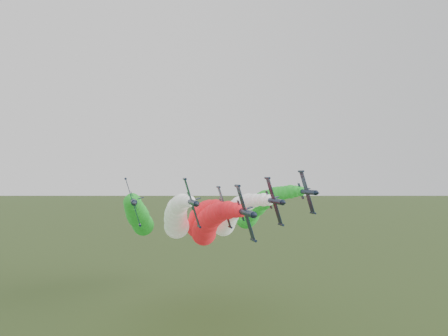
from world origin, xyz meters
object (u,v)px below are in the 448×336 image
Objects in this scene: jet_lead at (208,225)px; jet_outer_left at (139,216)px; jet_trail at (200,220)px; jet_inner_left at (177,218)px; jet_inner_right at (229,217)px; jet_outer_right at (254,210)px.

jet_outer_left is (-19.27, 17.62, 1.42)m from jet_lead.
jet_lead is 26.15m from jet_outer_left.
jet_outer_left is at bearing -151.75° from jet_trail.
jet_trail is at bearing 56.24° from jet_inner_left.
jet_outer_right is (10.99, 7.48, 1.69)m from jet_inner_right.
jet_outer_left is (-11.87, 3.55, 0.49)m from jet_inner_left.
jet_outer_right is (27.99, 5.90, 1.73)m from jet_inner_left.
jet_lead is at bearing -95.71° from jet_trail.
jet_lead is 1.00× the size of jet_outer_right.
jet_trail is at bearing 84.29° from jet_lead.
jet_outer_right reaches higher than jet_outer_left.
jet_trail is at bearing 151.47° from jet_outer_right.
jet_inner_right is at bearing -68.72° from jet_trail.
jet_inner_left reaches higher than jet_lead.
jet_inner_left is at bearing 117.73° from jet_lead.
jet_outer_left is 1.00× the size of jet_outer_right.
jet_trail is at bearing 28.25° from jet_outer_left.
jet_lead is 29.75m from jet_trail.
jet_lead is 28.81m from jet_outer_right.
jet_inner_left reaches higher than jet_trail.
jet_inner_right reaches higher than jet_outer_left.
jet_inner_left is 12.40m from jet_outer_left.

